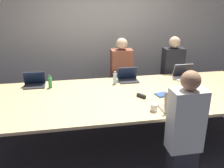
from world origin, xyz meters
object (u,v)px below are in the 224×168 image
(bottle_far_left, at_px, (50,82))
(laptop_near_midright, at_px, (174,105))
(person_near_midright, at_px, (185,130))
(laptop_far_right, at_px, (183,74))
(stapler, at_px, (141,96))
(bottle_near_midright, at_px, (185,97))
(cup_near_midright, at_px, (154,107))
(laptop_far_left, at_px, (34,82))
(bottle_far_center, at_px, (115,78))
(person_far_center, at_px, (121,76))
(laptop_far_center, at_px, (128,77))
(person_far_right, at_px, (172,73))

(bottle_far_left, relative_size, laptop_near_midright, 0.69)
(bottle_far_left, bearing_deg, laptop_near_midright, -35.41)
(bottle_far_left, xyz_separation_m, person_near_midright, (1.61, -1.55, -0.16))
(laptop_far_right, height_order, stapler, laptop_far_right)
(bottle_near_midright, bearing_deg, cup_near_midright, -164.53)
(laptop_far_left, distance_m, cup_near_midright, 2.05)
(laptop_near_midright, xyz_separation_m, bottle_far_center, (-0.56, 1.15, 0.02))
(laptop_far_right, bearing_deg, laptop_far_left, 178.68)
(laptop_near_midright, bearing_deg, laptop_far_right, -120.27)
(person_near_midright, height_order, stapler, person_near_midright)
(laptop_far_left, distance_m, bottle_far_center, 1.34)
(laptop_far_right, distance_m, person_far_center, 1.16)
(laptop_near_midright, distance_m, laptop_far_right, 1.41)
(laptop_far_left, xyz_separation_m, laptop_far_center, (1.58, -0.03, 0.00))
(bottle_near_midright, bearing_deg, person_far_right, 72.89)
(person_near_midright, bearing_deg, laptop_far_right, -114.33)
(laptop_far_left, xyz_separation_m, laptop_far_right, (2.60, -0.06, 0.00))
(bottle_far_left, relative_size, person_near_midright, 0.15)
(person_far_right, bearing_deg, cup_near_midright, -120.26)
(bottle_far_left, bearing_deg, person_far_right, 12.88)
(cup_near_midright, xyz_separation_m, stapler, (-0.04, 0.45, -0.02))
(person_near_midright, bearing_deg, person_far_right, -109.18)
(cup_near_midright, height_order, laptop_far_right, laptop_far_right)
(laptop_far_left, relative_size, person_near_midright, 0.24)
(bottle_near_midright, distance_m, person_far_center, 1.67)
(bottle_far_left, bearing_deg, laptop_far_right, 1.48)
(cup_near_midright, height_order, person_far_right, person_far_right)
(bottle_far_left, xyz_separation_m, person_far_right, (2.34, 0.53, -0.15))
(cup_near_midright, bearing_deg, bottle_far_left, 141.05)
(cup_near_midright, distance_m, laptop_far_center, 1.20)
(laptop_far_left, distance_m, person_far_right, 2.63)
(laptop_far_left, distance_m, laptop_far_right, 2.60)
(person_near_midright, distance_m, bottle_near_midright, 0.65)
(laptop_far_right, bearing_deg, cup_near_midright, -129.42)
(laptop_near_midright, xyz_separation_m, person_far_center, (-0.32, 1.75, -0.15))
(stapler, bearing_deg, laptop_near_midright, -93.36)
(cup_near_midright, bearing_deg, bottle_far_center, 105.54)
(person_far_right, bearing_deg, laptop_far_left, -170.95)
(person_near_midright, bearing_deg, laptop_near_midright, -92.49)
(bottle_near_midright, relative_size, laptop_far_right, 0.70)
(bottle_near_midright, bearing_deg, person_near_midright, -114.36)
(laptop_far_left, xyz_separation_m, person_near_midright, (1.87, -1.67, -0.13))
(laptop_far_left, relative_size, laptop_far_center, 1.00)
(laptop_far_left, relative_size, laptop_far_right, 1.02)
(bottle_far_left, xyz_separation_m, person_far_center, (1.31, 0.59, -0.16))
(laptop_far_right, distance_m, stapler, 1.23)
(laptop_near_midright, bearing_deg, bottle_far_left, -35.41)
(cup_near_midright, relative_size, laptop_far_center, 0.28)
(laptop_far_right, bearing_deg, person_near_midright, -114.33)
(bottle_near_midright, xyz_separation_m, laptop_far_right, (0.47, 1.04, -0.03))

